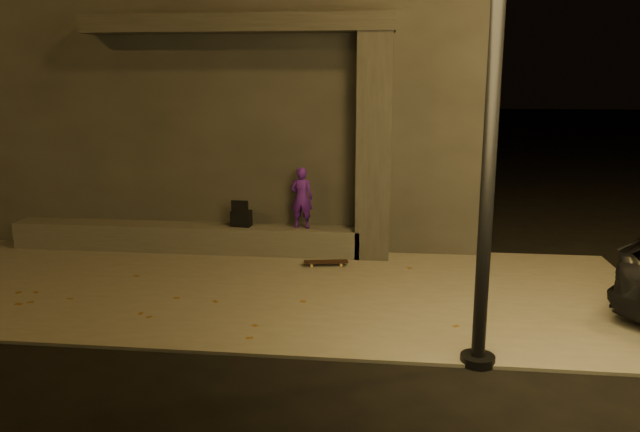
# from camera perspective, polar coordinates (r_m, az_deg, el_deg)

# --- Properties ---
(ground) EXTENTS (120.00, 120.00, 0.00)m
(ground) POSITION_cam_1_polar(r_m,az_deg,el_deg) (7.21, -10.31, -11.67)
(ground) COLOR black
(ground) RESTS_ON ground
(sidewalk) EXTENTS (11.00, 4.40, 0.04)m
(sidewalk) POSITION_cam_1_polar(r_m,az_deg,el_deg) (9.00, -6.60, -6.47)
(sidewalk) COLOR #67645B
(sidewalk) RESTS_ON ground
(building) EXTENTS (9.00, 5.10, 5.22)m
(building) POSITION_cam_1_polar(r_m,az_deg,el_deg) (13.13, -6.64, 10.94)
(building) COLOR #363331
(building) RESTS_ON ground
(ledge) EXTENTS (6.00, 0.55, 0.45)m
(ledge) POSITION_cam_1_polar(r_m,az_deg,el_deg) (10.96, -12.18, -1.91)
(ledge) COLOR #52504B
(ledge) RESTS_ON sidewalk
(column) EXTENTS (0.55, 0.55, 3.60)m
(column) POSITION_cam_1_polar(r_m,az_deg,el_deg) (10.09, 4.96, 6.21)
(column) COLOR #363331
(column) RESTS_ON sidewalk
(canopy) EXTENTS (5.00, 0.70, 0.28)m
(canopy) POSITION_cam_1_polar(r_m,az_deg,el_deg) (10.43, -7.56, 17.02)
(canopy) COLOR #363331
(canopy) RESTS_ON column
(skateboarder) EXTENTS (0.39, 0.27, 1.02)m
(skateboarder) POSITION_cam_1_polar(r_m,az_deg,el_deg) (10.32, -1.69, 1.68)
(skateboarder) COLOR #4E189E
(skateboarder) RESTS_ON ledge
(backpack) EXTENTS (0.34, 0.24, 0.46)m
(backpack) POSITION_cam_1_polar(r_m,az_deg,el_deg) (10.59, -7.20, -0.09)
(backpack) COLOR black
(backpack) RESTS_ON ledge
(skateboard) EXTENTS (0.71, 0.30, 0.08)m
(skateboard) POSITION_cam_1_polar(r_m,az_deg,el_deg) (9.85, 0.56, -4.23)
(skateboard) COLOR black
(skateboard) RESTS_ON sidewalk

